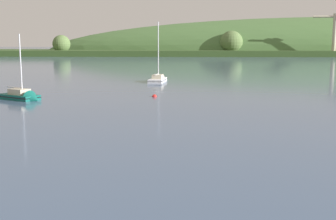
# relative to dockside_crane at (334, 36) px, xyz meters

# --- Properties ---
(dockside_crane) EXTENTS (15.13, 4.73, 23.44)m
(dockside_crane) POSITION_rel_dockside_crane_xyz_m (0.00, 0.00, 0.00)
(dockside_crane) COLOR #4C4C51
(dockside_crane) RESTS_ON ground
(sailboat_near_mooring) EXTENTS (2.88, 8.44, 13.40)m
(sailboat_near_mooring) POSITION_rel_dockside_crane_xyz_m (-70.92, -161.66, -11.26)
(sailboat_near_mooring) COLOR white
(sailboat_near_mooring) RESTS_ON ground
(sailboat_midwater_white) EXTENTS (7.55, 5.43, 10.34)m
(sailboat_midwater_white) POSITION_rel_dockside_crane_xyz_m (-85.28, -192.53, -11.23)
(sailboat_midwater_white) COLOR #0F564C
(sailboat_midwater_white) RESTS_ON ground
(mooring_buoy_midchannel) EXTENTS (0.70, 0.70, 0.78)m
(mooring_buoy_midchannel) POSITION_rel_dockside_crane_xyz_m (-67.46, -186.65, -11.52)
(mooring_buoy_midchannel) COLOR red
(mooring_buoy_midchannel) RESTS_ON ground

